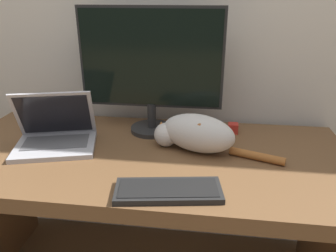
{
  "coord_description": "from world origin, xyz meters",
  "views": [
    {
      "loc": [
        0.24,
        -0.8,
        1.34
      ],
      "look_at": [
        0.09,
        0.34,
        0.87
      ],
      "focal_mm": 35.0,
      "sensor_mm": 36.0,
      "label": 1
    }
  ],
  "objects_px": {
    "laptop": "(55,136)",
    "monitor": "(151,66)",
    "cat": "(196,133)",
    "external_keyboard": "(168,190)"
  },
  "relations": [
    {
      "from": "cat",
      "to": "monitor",
      "type": "bearing_deg",
      "value": 159.72
    },
    {
      "from": "laptop",
      "to": "cat",
      "type": "xyz_separation_m",
      "value": [
        0.59,
        0.04,
        0.03
      ]
    },
    {
      "from": "laptop",
      "to": "external_keyboard",
      "type": "relative_size",
      "value": 1.03
    },
    {
      "from": "external_keyboard",
      "to": "cat",
      "type": "bearing_deg",
      "value": 69.24
    },
    {
      "from": "laptop",
      "to": "monitor",
      "type": "bearing_deg",
      "value": 14.85
    },
    {
      "from": "laptop",
      "to": "cat",
      "type": "relative_size",
      "value": 0.72
    },
    {
      "from": "monitor",
      "to": "cat",
      "type": "relative_size",
      "value": 1.21
    },
    {
      "from": "monitor",
      "to": "cat",
      "type": "bearing_deg",
      "value": -39.52
    },
    {
      "from": "external_keyboard",
      "to": "cat",
      "type": "distance_m",
      "value": 0.34
    },
    {
      "from": "monitor",
      "to": "laptop",
      "type": "relative_size",
      "value": 1.69
    }
  ]
}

